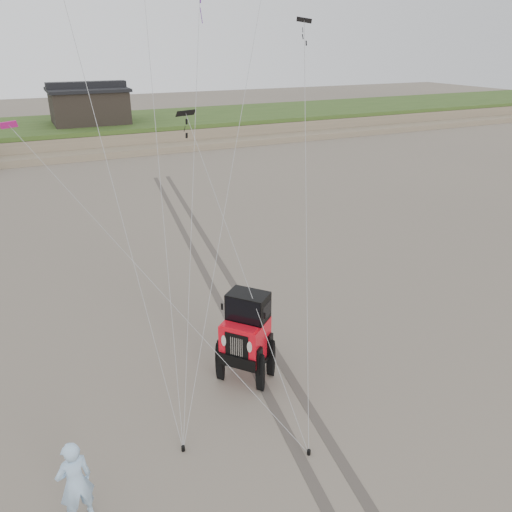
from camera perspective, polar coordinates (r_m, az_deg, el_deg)
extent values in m
plane|color=#6B6054|center=(12.43, -0.07, -17.33)|extent=(160.00, 160.00, 0.00)
cube|color=#7A6B54|center=(47.29, -20.79, 12.82)|extent=(160.00, 12.00, 1.40)
cube|color=#2D4719|center=(47.16, -20.93, 13.83)|extent=(160.00, 12.00, 0.35)
cube|color=#7A6B54|center=(40.99, -19.70, 10.91)|extent=(160.00, 3.50, 0.50)
cube|color=black|center=(46.21, -18.53, 15.84)|extent=(6.00, 5.00, 2.60)
cube|color=black|center=(46.07, -18.76, 17.59)|extent=(6.40, 5.40, 0.25)
cube|color=black|center=(46.04, -18.82, 18.05)|extent=(6.40, 1.20, 0.50)
imported|color=#95C1E7|center=(10.27, -19.98, -23.12)|extent=(0.73, 0.57, 1.76)
cube|color=#D41A8B|center=(16.21, -26.44, 13.28)|extent=(0.50, 0.26, 0.26)
cube|color=black|center=(15.18, 5.53, 25.26)|extent=(0.48, 0.45, 0.18)
cube|color=black|center=(15.03, -8.05, 15.87)|extent=(0.58, 0.35, 0.23)
cylinder|color=black|center=(11.58, -8.32, -20.93)|extent=(0.08, 0.08, 0.12)
cylinder|color=black|center=(11.46, 6.06, -21.41)|extent=(0.08, 0.08, 0.12)
cube|color=#4C443D|center=(19.25, -6.00, -1.71)|extent=(4.42, 29.74, 0.01)
cube|color=#4C443D|center=(19.50, -3.80, -1.29)|extent=(4.42, 29.74, 0.01)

